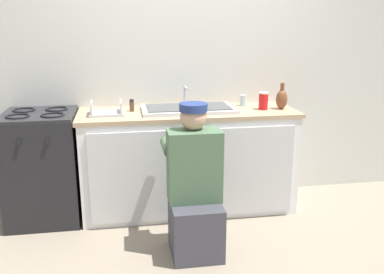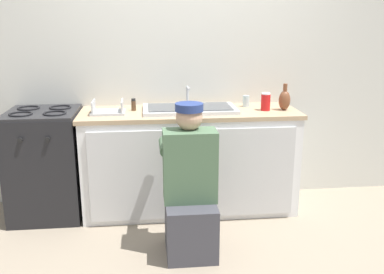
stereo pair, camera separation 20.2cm
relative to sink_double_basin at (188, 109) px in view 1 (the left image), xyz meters
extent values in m
plane|color=gray|center=(0.00, -0.30, -0.92)|extent=(12.00, 12.00, 0.00)
cube|color=silver|center=(0.00, 0.35, 0.33)|extent=(6.00, 0.10, 2.50)
cube|color=white|center=(0.00, 0.00, -0.49)|extent=(1.84, 0.60, 0.87)
cube|color=silver|center=(-0.44, -0.31, -0.49)|extent=(0.81, 0.02, 0.77)
cube|color=silver|center=(0.44, -0.31, -0.49)|extent=(0.81, 0.02, 0.77)
cube|color=tan|center=(0.00, 0.00, -0.04)|extent=(1.88, 0.62, 0.04)
cube|color=silver|center=(0.00, 0.00, 0.00)|extent=(0.80, 0.44, 0.03)
cube|color=#4C4F51|center=(-0.19, 0.00, 0.01)|extent=(0.33, 0.35, 0.01)
cube|color=#4C4F51|center=(0.19, 0.00, 0.01)|extent=(0.33, 0.35, 0.01)
cylinder|color=#B7BABF|center=(0.00, 0.19, 0.07)|extent=(0.02, 0.02, 0.18)
cylinder|color=#B7BABF|center=(0.00, 0.11, 0.16)|extent=(0.02, 0.16, 0.02)
cube|color=black|center=(-1.24, 0.00, -0.47)|extent=(0.59, 0.60, 0.90)
cube|color=#262628|center=(-1.24, 0.00, -0.01)|extent=(0.58, 0.59, 0.02)
torus|color=black|center=(-1.38, -0.12, 0.01)|extent=(0.19, 0.19, 0.02)
torus|color=black|center=(-1.11, -0.12, 0.01)|extent=(0.19, 0.19, 0.02)
torus|color=black|center=(-1.38, 0.12, 0.01)|extent=(0.19, 0.19, 0.02)
torus|color=black|center=(-1.11, 0.12, 0.01)|extent=(0.19, 0.19, 0.02)
cylinder|color=black|center=(-1.35, -0.31, -0.16)|extent=(0.04, 0.02, 0.04)
cylinder|color=black|center=(-1.14, -0.31, -0.16)|extent=(0.04, 0.02, 0.04)
cube|color=#3F3F47|center=(-0.07, -0.79, -0.72)|extent=(0.36, 0.40, 0.40)
cube|color=#4C6B4C|center=(-0.07, -0.73, -0.26)|extent=(0.38, 0.22, 0.52)
sphere|color=tan|center=(-0.07, -0.69, 0.08)|extent=(0.19, 0.19, 0.19)
cylinder|color=navy|center=(-0.07, -0.69, 0.15)|extent=(0.20, 0.20, 0.06)
cube|color=navy|center=(-0.07, -0.61, 0.13)|extent=(0.13, 0.09, 0.02)
cylinder|color=#4C6B4C|center=(-0.24, -0.53, -0.17)|extent=(0.08, 0.30, 0.08)
cylinder|color=#4C6B4C|center=(0.10, -0.53, -0.17)|extent=(0.08, 0.30, 0.08)
cylinder|color=red|center=(0.66, -0.05, 0.05)|extent=(0.08, 0.08, 0.14)
cylinder|color=white|center=(0.66, -0.05, 0.13)|extent=(0.08, 0.08, 0.01)
cylinder|color=#513823|center=(-0.48, 0.06, 0.02)|extent=(0.04, 0.04, 0.08)
cylinder|color=black|center=(-0.48, 0.06, 0.08)|extent=(0.04, 0.04, 0.02)
cylinder|color=#ADC6CC|center=(0.53, 0.13, 0.03)|extent=(0.06, 0.06, 0.10)
ellipsoid|color=brown|center=(0.82, -0.06, 0.07)|extent=(0.10, 0.10, 0.17)
cylinder|color=brown|center=(0.82, -0.06, 0.18)|extent=(0.04, 0.04, 0.06)
cube|color=#B2B7BC|center=(-0.69, -0.04, -0.01)|extent=(0.28, 0.22, 0.02)
cube|color=#B2B7BC|center=(-0.81, -0.04, 0.04)|extent=(0.01, 0.21, 0.10)
cube|color=#B2B7BC|center=(-0.57, -0.04, 0.04)|extent=(0.01, 0.21, 0.10)
camera|label=1|loc=(-0.56, -3.58, 0.74)|focal=40.00mm
camera|label=2|loc=(-0.36, -3.61, 0.74)|focal=40.00mm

